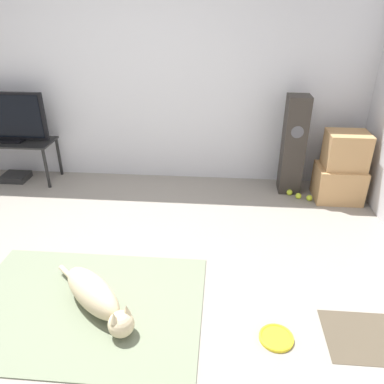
{
  "coord_description": "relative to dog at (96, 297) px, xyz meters",
  "views": [
    {
      "loc": [
        0.94,
        -2.2,
        2.0
      ],
      "look_at": [
        0.69,
        0.78,
        0.45
      ],
      "focal_mm": 35.0,
      "sensor_mm": 36.0,
      "label": 1
    }
  ],
  "objects": [
    {
      "name": "tv",
      "position": [
        -1.65,
        2.08,
        0.65
      ],
      "size": [
        0.95,
        0.2,
        0.57
      ],
      "color": "black",
      "rests_on": "tv_stand"
    },
    {
      "name": "tennis_ball_loose_on_carpet",
      "position": [
        1.72,
        1.85,
        -0.1
      ],
      "size": [
        0.07,
        0.07,
        0.07
      ],
      "color": "#C6E033",
      "rests_on": "ground_plane"
    },
    {
      "name": "dog",
      "position": [
        0.0,
        0.0,
        0.0
      ],
      "size": [
        0.75,
        0.68,
        0.25
      ],
      "color": "beige",
      "rests_on": "area_rug"
    },
    {
      "name": "cardboard_box_upper",
      "position": [
        2.16,
        1.9,
        0.44
      ],
      "size": [
        0.43,
        0.34,
        0.39
      ],
      "color": "tan",
      "rests_on": "cardboard_box_lower"
    },
    {
      "name": "cardboard_box_lower",
      "position": [
        2.14,
        1.89,
        0.06
      ],
      "size": [
        0.5,
        0.4,
        0.38
      ],
      "color": "tan",
      "rests_on": "ground_plane"
    },
    {
      "name": "floor_speaker",
      "position": [
        1.63,
        2.06,
        0.42
      ],
      "size": [
        0.24,
        0.24,
        1.11
      ],
      "color": "#2D2823",
      "rests_on": "ground_plane"
    },
    {
      "name": "frisbee",
      "position": [
        1.25,
        -0.15,
        -0.12
      ],
      "size": [
        0.23,
        0.23,
        0.03
      ],
      "color": "yellow",
      "rests_on": "ground_plane"
    },
    {
      "name": "ground_plane",
      "position": [
        -0.1,
        0.26,
        -0.13
      ],
      "size": [
        12.0,
        12.0,
        0.0
      ],
      "primitive_type": "plane",
      "color": "gray"
    },
    {
      "name": "door_mat",
      "position": [
        1.89,
        -0.09,
        -0.13
      ],
      "size": [
        0.63,
        0.45,
        0.01
      ],
      "color": "#4C4233",
      "rests_on": "ground_plane"
    },
    {
      "name": "tennis_ball_near_speaker",
      "position": [
        1.64,
        1.93,
        -0.1
      ],
      "size": [
        0.07,
        0.07,
        0.07
      ],
      "color": "#C6E033",
      "rests_on": "ground_plane"
    },
    {
      "name": "tennis_ball_by_boxes",
      "position": [
        1.84,
        1.81,
        -0.1
      ],
      "size": [
        0.07,
        0.07,
        0.07
      ],
      "color": "#C6E033",
      "rests_on": "ground_plane"
    },
    {
      "name": "area_rug",
      "position": [
        -0.12,
        0.03,
        -0.13
      ],
      "size": [
        1.73,
        1.22,
        0.01
      ],
      "color": "slate",
      "rests_on": "ground_plane"
    },
    {
      "name": "tv_stand",
      "position": [
        -1.65,
        2.08,
        0.3
      ],
      "size": [
        1.0,
        0.43,
        0.5
      ],
      "color": "black",
      "rests_on": "ground_plane"
    },
    {
      "name": "wall_back",
      "position": [
        -0.1,
        2.36,
        1.14
      ],
      "size": [
        8.0,
        0.06,
        2.55
      ],
      "color": "silver",
      "rests_on": "ground_plane"
    },
    {
      "name": "game_console",
      "position": [
        -1.69,
        2.06,
        -0.1
      ],
      "size": [
        0.31,
        0.27,
        0.07
      ],
      "color": "black",
      "rests_on": "ground_plane"
    }
  ]
}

